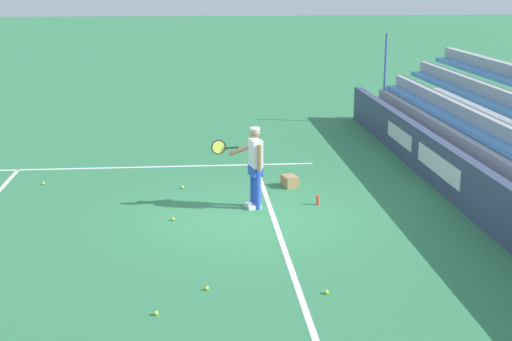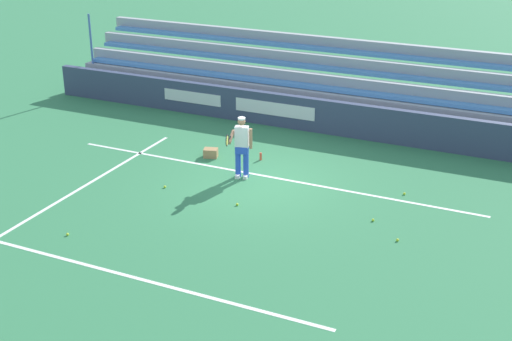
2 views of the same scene
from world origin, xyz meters
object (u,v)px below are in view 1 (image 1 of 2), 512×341
(tennis_ball_toward_net, at_px, (207,288))
(tennis_ball_far_left, at_px, (43,183))
(tennis_ball_stray_back, at_px, (326,292))
(tennis_ball_on_baseline, at_px, (173,219))
(tennis_ball_by_box, at_px, (156,313))
(ball_box_cardboard, at_px, (290,181))
(water_bottle, at_px, (318,200))
(tennis_player, at_px, (254,166))
(tennis_ball_near_player, at_px, (183,187))

(tennis_ball_toward_net, distance_m, tennis_ball_far_left, 7.20)
(tennis_ball_toward_net, xyz_separation_m, tennis_ball_stray_back, (-0.31, -1.82, 0.00))
(tennis_ball_on_baseline, height_order, tennis_ball_by_box, same)
(tennis_ball_toward_net, bearing_deg, tennis_ball_on_baseline, 10.10)
(ball_box_cardboard, distance_m, water_bottle, 1.48)
(tennis_ball_stray_back, relative_size, tennis_ball_far_left, 1.00)
(tennis_player, distance_m, water_bottle, 1.57)
(tennis_ball_stray_back, bearing_deg, water_bottle, -8.13)
(tennis_player, relative_size, water_bottle, 7.80)
(tennis_ball_stray_back, height_order, water_bottle, water_bottle)
(tennis_player, bearing_deg, water_bottle, -87.92)
(tennis_ball_toward_net, bearing_deg, tennis_player, -15.04)
(tennis_ball_by_box, xyz_separation_m, tennis_ball_far_left, (6.97, 2.94, 0.00))
(ball_box_cardboard, height_order, tennis_ball_by_box, ball_box_cardboard)
(tennis_player, xyz_separation_m, tennis_ball_by_box, (-4.83, 1.83, -0.86))
(tennis_player, bearing_deg, ball_box_cardboard, -32.82)
(tennis_ball_stray_back, distance_m, tennis_ball_by_box, 2.61)
(ball_box_cardboard, bearing_deg, tennis_ball_on_baseline, 129.52)
(tennis_ball_far_left, distance_m, water_bottle, 6.48)
(tennis_ball_near_player, bearing_deg, tennis_player, -135.29)
(tennis_ball_on_baseline, distance_m, tennis_ball_stray_back, 4.38)
(tennis_ball_toward_net, bearing_deg, tennis_ball_stray_back, -99.51)
(water_bottle, bearing_deg, ball_box_cardboard, 16.08)
(tennis_player, bearing_deg, tennis_ball_toward_net, 164.96)
(tennis_ball_stray_back, distance_m, water_bottle, 4.44)
(tennis_ball_far_left, bearing_deg, tennis_ball_stray_back, -139.68)
(tennis_ball_near_player, distance_m, tennis_ball_stray_back, 6.30)
(ball_box_cardboard, distance_m, tennis_ball_far_left, 5.76)
(ball_box_cardboard, xyz_separation_m, tennis_ball_on_baseline, (-2.17, 2.63, -0.10))
(tennis_ball_by_box, bearing_deg, tennis_ball_on_baseline, -2.01)
(tennis_ball_far_left, bearing_deg, tennis_ball_on_baseline, -132.57)
(ball_box_cardboard, xyz_separation_m, tennis_ball_toward_net, (-5.52, 2.04, -0.10))
(tennis_ball_on_baseline, distance_m, tennis_ball_toward_net, 3.40)
(tennis_ball_far_left, height_order, water_bottle, water_bottle)
(tennis_ball_on_baseline, bearing_deg, tennis_ball_by_box, 177.99)
(ball_box_cardboard, height_order, water_bottle, ball_box_cardboard)
(ball_box_cardboard, height_order, tennis_ball_toward_net, ball_box_cardboard)
(tennis_player, height_order, tennis_ball_toward_net, tennis_player)
(tennis_ball_on_baseline, distance_m, tennis_ball_near_player, 2.23)
(tennis_ball_on_baseline, height_order, tennis_ball_toward_net, same)
(water_bottle, bearing_deg, tennis_ball_far_left, 71.17)
(tennis_ball_stray_back, xyz_separation_m, water_bottle, (4.40, -0.63, 0.08))
(tennis_ball_near_player, relative_size, tennis_ball_stray_back, 1.00)
(ball_box_cardboard, distance_m, tennis_ball_stray_back, 5.83)
(tennis_ball_toward_net, height_order, tennis_ball_far_left, same)
(tennis_ball_toward_net, distance_m, tennis_ball_by_box, 1.08)
(tennis_ball_by_box, height_order, tennis_ball_far_left, same)
(tennis_player, relative_size, tennis_ball_by_box, 25.98)
(tennis_ball_on_baseline, relative_size, tennis_ball_far_left, 1.00)
(tennis_player, xyz_separation_m, tennis_ball_near_player, (1.53, 1.52, -0.86))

